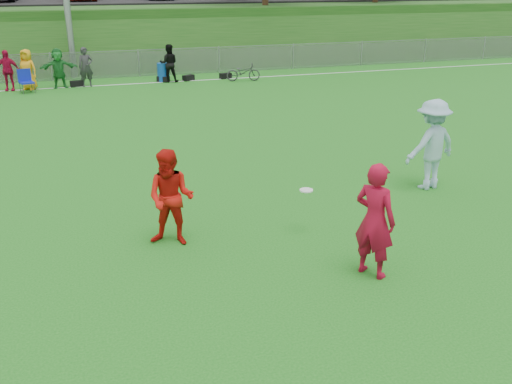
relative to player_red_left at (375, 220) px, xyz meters
name	(u,v)px	position (x,y,z in m)	size (l,w,h in m)	color
ground	(290,255)	(-1.00, 1.04, -0.95)	(120.00, 120.00, 0.00)	#156615
sideline_far	(145,83)	(-1.00, 19.04, -0.94)	(60.00, 0.10, 0.01)	white
fence	(139,63)	(-1.00, 21.04, -0.30)	(58.00, 0.06, 1.30)	gray
berm	(116,27)	(-1.00, 32.04, 0.55)	(120.00, 18.00, 3.00)	#184C15
parking_lot	(111,1)	(-1.00, 34.04, 2.10)	(120.00, 12.00, 0.10)	black
spectator_row	(73,68)	(-4.08, 19.04, -0.10)	(7.83, 0.89, 1.69)	#B00C35
gear_bags	(165,79)	(-0.08, 19.14, -0.82)	(7.38, 0.57, 0.26)	black
player_red_left	(375,220)	(0.00, 0.00, 0.00)	(0.69, 0.45, 1.89)	#A40B28
player_red_center	(171,198)	(-2.84, 2.13, -0.07)	(0.85, 0.67, 1.76)	red
player_blue	(431,145)	(3.22, 3.22, 0.07)	(1.32, 0.76, 2.04)	#94BDCE
frisbee	(306,190)	(-0.39, 1.83, -0.10)	(0.25, 0.25, 0.02)	silver
recycling_bin	(163,72)	(-0.12, 19.26, -0.53)	(0.56, 0.56, 0.84)	#0E429E
camp_chair	(27,86)	(-5.98, 18.26, -0.66)	(0.67, 0.67, 0.96)	#1020B1
bicycle	(243,72)	(3.41, 18.24, -0.54)	(0.54, 1.54, 0.81)	#2B2B2E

